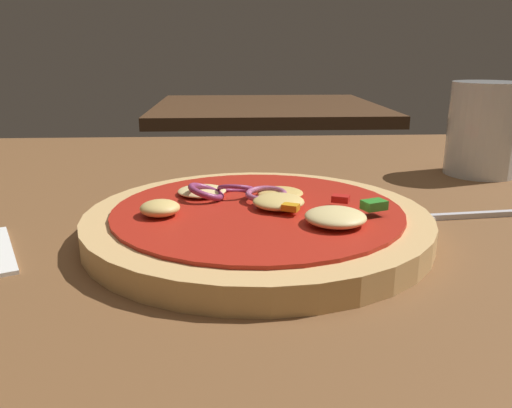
# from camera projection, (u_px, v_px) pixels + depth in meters

# --- Properties ---
(dining_table) EXTENTS (1.16, 1.00, 0.03)m
(dining_table) POSITION_uv_depth(u_px,v_px,m) (194.00, 253.00, 0.42)
(dining_table) COLOR brown
(dining_table) RESTS_ON ground
(pizza) EXTENTS (0.28, 0.28, 0.04)m
(pizza) POSITION_uv_depth(u_px,v_px,m) (258.00, 221.00, 0.42)
(pizza) COLOR tan
(pizza) RESTS_ON dining_table
(fork) EXTENTS (0.17, 0.03, 0.01)m
(fork) POSITION_uv_depth(u_px,v_px,m) (459.00, 216.00, 0.46)
(fork) COLOR silver
(fork) RESTS_ON dining_table
(beer_glass) EXTENTS (0.08, 0.08, 0.11)m
(beer_glass) POSITION_uv_depth(u_px,v_px,m) (483.00, 134.00, 0.61)
(beer_glass) COLOR silver
(beer_glass) RESTS_ON dining_table
(background_table) EXTENTS (0.61, 0.58, 0.03)m
(background_table) POSITION_uv_depth(u_px,v_px,m) (267.00, 109.00, 1.43)
(background_table) COLOR #4C301C
(background_table) RESTS_ON ground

